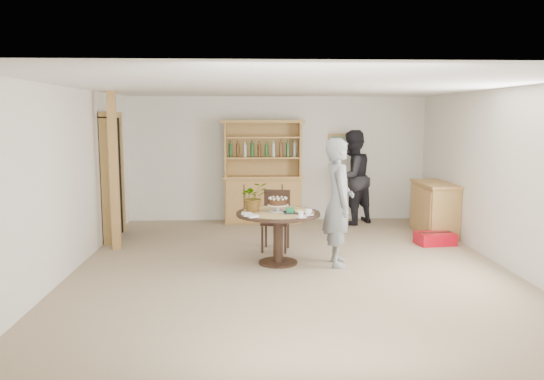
{
  "coord_description": "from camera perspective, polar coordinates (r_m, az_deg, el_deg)",
  "views": [
    {
      "loc": [
        -0.59,
        -7.2,
        2.12
      ],
      "look_at": [
        -0.25,
        0.39,
        1.05
      ],
      "focal_mm": 35.0,
      "sensor_mm": 36.0,
      "label": 1
    }
  ],
  "objects": [
    {
      "name": "ground",
      "position": [
        7.53,
        2.03,
        -8.34
      ],
      "size": [
        7.0,
        7.0,
        0.0
      ],
      "primitive_type": "plane",
      "color": "tan",
      "rests_on": "ground"
    },
    {
      "name": "room_shell",
      "position": [
        7.24,
        2.12,
        5.01
      ],
      "size": [
        6.04,
        7.04,
        2.52
      ],
      "color": "white",
      "rests_on": "ground"
    },
    {
      "name": "doorway",
      "position": [
        9.55,
        -16.81,
        1.58
      ],
      "size": [
        0.13,
        1.1,
        2.18
      ],
      "color": "black",
      "rests_on": "ground"
    },
    {
      "name": "pine_post",
      "position": [
        8.7,
        -16.62,
        1.94
      ],
      "size": [
        0.12,
        0.12,
        2.5
      ],
      "primitive_type": "cube",
      "color": "tan",
      "rests_on": "ground"
    },
    {
      "name": "hutch",
      "position": [
        10.54,
        -1.0,
        0.21
      ],
      "size": [
        1.62,
        0.54,
        2.04
      ],
      "color": "#B18D4B",
      "rests_on": "ground"
    },
    {
      "name": "sideboard",
      "position": [
        9.92,
        17.06,
        -1.9
      ],
      "size": [
        0.54,
        1.26,
        0.94
      ],
      "color": "#B18D4B",
      "rests_on": "ground"
    },
    {
      "name": "dining_table",
      "position": [
        7.59,
        0.66,
        -3.5
      ],
      "size": [
        1.2,
        1.2,
        0.76
      ],
      "color": "black",
      "rests_on": "ground"
    },
    {
      "name": "dining_chair",
      "position": [
        8.42,
        0.44,
        -2.84
      ],
      "size": [
        0.49,
        0.49,
        0.95
      ],
      "rotation": [
        0.0,
        0.0,
        -0.19
      ],
      "color": "black",
      "rests_on": "ground"
    },
    {
      "name": "birthday_cake",
      "position": [
        7.59,
        0.65,
        -1.36
      ],
      "size": [
        0.3,
        0.3,
        0.2
      ],
      "color": "white",
      "rests_on": "dining_table"
    },
    {
      "name": "flower_vase",
      "position": [
        7.56,
        -2.0,
        -0.73
      ],
      "size": [
        0.47,
        0.44,
        0.42
      ],
      "primitive_type": "imported",
      "rotation": [
        0.0,
        0.0,
        0.35
      ],
      "color": "#3F7233",
      "rests_on": "dining_table"
    },
    {
      "name": "gift_tray",
      "position": [
        7.45,
        2.37,
        -2.31
      ],
      "size": [
        0.3,
        0.2,
        0.08
      ],
      "color": "black",
      "rests_on": "dining_table"
    },
    {
      "name": "coffee_cup_a",
      "position": [
        7.31,
        3.93,
        -2.41
      ],
      "size": [
        0.15,
        0.15,
        0.09
      ],
      "color": "white",
      "rests_on": "dining_table"
    },
    {
      "name": "coffee_cup_b",
      "position": [
        7.14,
        3.12,
        -2.7
      ],
      "size": [
        0.15,
        0.15,
        0.08
      ],
      "color": "white",
      "rests_on": "dining_table"
    },
    {
      "name": "napkins",
      "position": [
        7.24,
        -2.44,
        -2.7
      ],
      "size": [
        0.24,
        0.33,
        0.03
      ],
      "color": "white",
      "rests_on": "dining_table"
    },
    {
      "name": "teen_boy",
      "position": [
        7.53,
        7.18,
        -1.32
      ],
      "size": [
        0.45,
        0.67,
        1.81
      ],
      "primitive_type": "imported",
      "rotation": [
        0.0,
        0.0,
        1.54
      ],
      "color": "gray",
      "rests_on": "ground"
    },
    {
      "name": "adult_person",
      "position": [
        10.47,
        8.59,
        1.35
      ],
      "size": [
        1.14,
        1.09,
        1.84
      ],
      "primitive_type": "imported",
      "rotation": [
        0.0,
        0.0,
        3.77
      ],
      "color": "black",
      "rests_on": "ground"
    },
    {
      "name": "red_suitcase",
      "position": [
        9.22,
        17.13,
        -5.0
      ],
      "size": [
        0.65,
        0.48,
        0.21
      ],
      "rotation": [
        0.0,
        0.0,
        0.13
      ],
      "color": "red",
      "rests_on": "ground"
    }
  ]
}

